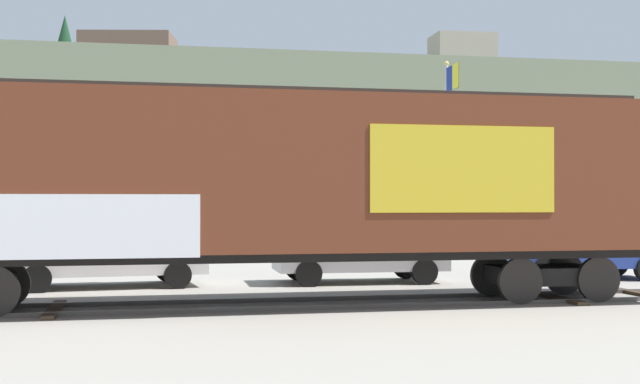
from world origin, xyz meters
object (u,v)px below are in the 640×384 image
at_px(freight_car, 268,178).
at_px(flagpole, 449,127).
at_px(parked_car_white, 104,249).
at_px(parked_car_silver, 357,247).
at_px(parked_car_blue, 581,247).

distance_m(freight_car, flagpole, 15.83).
height_order(parked_car_white, parked_car_silver, parked_car_white).
relative_size(flagpole, parked_car_blue, 1.75).
bearing_deg(parked_car_white, freight_car, -53.28).
height_order(flagpole, parked_car_white, flagpole).
bearing_deg(parked_car_white, parked_car_silver, -0.81).
relative_size(freight_car, parked_car_silver, 3.86).
relative_size(parked_car_silver, parked_car_blue, 1.03).
distance_m(parked_car_white, parked_car_blue, 12.22).
height_order(parked_car_silver, parked_car_blue, parked_car_silver).
xyz_separation_m(parked_car_silver, parked_car_blue, (6.01, -0.21, -0.04)).
xyz_separation_m(parked_car_white, parked_car_blue, (12.21, -0.29, -0.05)).
relative_size(parked_car_white, parked_car_silver, 1.12).
bearing_deg(flagpole, parked_car_blue, -87.57).
bearing_deg(parked_car_blue, parked_car_white, 178.62).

